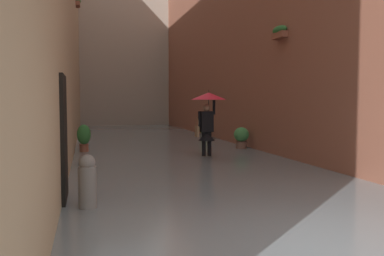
% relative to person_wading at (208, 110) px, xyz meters
% --- Properties ---
extents(ground_plane, '(60.94, 60.94, 0.00)m').
position_rel_person_wading_xyz_m(ground_plane, '(0.92, -4.38, -1.50)').
color(ground_plane, slate).
extents(flood_water, '(6.87, 30.38, 0.10)m').
position_rel_person_wading_xyz_m(flood_water, '(0.92, -4.38, -1.45)').
color(flood_water, slate).
rests_on(flood_water, ground_plane).
extents(building_facade_far, '(9.67, 1.80, 9.14)m').
position_rel_person_wading_xyz_m(building_facade_far, '(0.92, -17.47, 3.07)').
color(building_facade_far, '#A89989').
rests_on(building_facade_far, ground_plane).
extents(person_wading, '(1.08, 1.08, 2.10)m').
position_rel_person_wading_xyz_m(person_wading, '(0.00, 0.00, 0.00)').
color(person_wading, '#4C4233').
rests_on(person_wading, ground_plane).
extents(potted_plant_mid_left, '(0.43, 0.43, 0.81)m').
position_rel_person_wading_xyz_m(potted_plant_mid_left, '(-1.69, -6.22, -1.08)').
color(potted_plant_mid_left, '#66605B').
rests_on(potted_plant_mid_left, ground_plane).
extents(potted_plant_near_left, '(0.53, 0.53, 0.84)m').
position_rel_person_wading_xyz_m(potted_plant_near_left, '(-1.73, -1.61, -1.02)').
color(potted_plant_near_left, brown).
rests_on(potted_plant_near_left, ground_plane).
extents(potted_plant_mid_right, '(0.45, 0.45, 0.99)m').
position_rel_person_wading_xyz_m(potted_plant_mid_right, '(3.65, -2.07, -0.93)').
color(potted_plant_mid_right, brown).
rests_on(potted_plant_mid_right, ground_plane).
extents(mooring_bollard, '(0.28, 0.28, 0.94)m').
position_rel_person_wading_xyz_m(mooring_bollard, '(3.56, 5.31, -1.03)').
color(mooring_bollard, slate).
rests_on(mooring_bollard, ground_plane).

